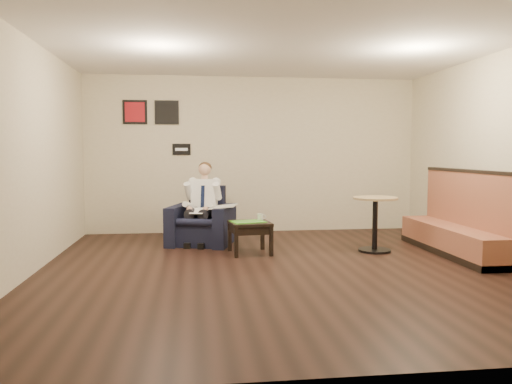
{
  "coord_description": "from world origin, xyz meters",
  "views": [
    {
      "loc": [
        -1.08,
        -6.02,
        1.45
      ],
      "look_at": [
        -0.18,
        1.2,
        0.87
      ],
      "focal_mm": 35.0,
      "sensor_mm": 36.0,
      "label": 1
    }
  ],
  "objects": [
    {
      "name": "smartphone",
      "position": [
        -0.26,
        1.17,
        0.46
      ],
      "size": [
        0.15,
        0.08,
        0.01
      ],
      "primitive_type": "cube",
      "rotation": [
        0.0,
        0.0,
        -0.06
      ],
      "color": "black",
      "rests_on": "side_table"
    },
    {
      "name": "banquette",
      "position": [
        2.59,
        0.62,
        0.59
      ],
      "size": [
        0.55,
        2.31,
        1.18
      ],
      "primitive_type": "cube",
      "color": "#97533A",
      "rests_on": "ground"
    },
    {
      "name": "coffee_mug",
      "position": [
        -0.13,
        1.14,
        0.51
      ],
      "size": [
        0.09,
        0.09,
        0.1
      ],
      "primitive_type": "cylinder",
      "rotation": [
        0.0,
        0.0,
        0.11
      ],
      "color": "white",
      "rests_on": "side_table"
    },
    {
      "name": "lap_papers",
      "position": [
        -1.03,
        1.62,
        0.55
      ],
      "size": [
        0.26,
        0.33,
        0.01
      ],
      "primitive_type": "cube",
      "rotation": [
        0.0,
        0.0,
        -0.22
      ],
      "color": "white",
      "rests_on": "seated_man"
    },
    {
      "name": "art_print_right",
      "position": [
        -1.55,
        2.98,
        2.15
      ],
      "size": [
        0.42,
        0.03,
        0.42
      ],
      "primitive_type": "cube",
      "color": "black",
      "rests_on": "wall_back"
    },
    {
      "name": "newspaper",
      "position": [
        -0.64,
        1.63,
        0.61
      ],
      "size": [
        0.5,
        0.57,
        0.01
      ],
      "primitive_type": "cube",
      "rotation": [
        0.0,
        0.0,
        -0.23
      ],
      "color": "silver",
      "rests_on": "armchair"
    },
    {
      "name": "side_table",
      "position": [
        -0.3,
        1.0,
        0.23
      ],
      "size": [
        0.62,
        0.62,
        0.46
      ],
      "primitive_type": "cube",
      "rotation": [
        0.0,
        0.0,
        0.11
      ],
      "color": "black",
      "rests_on": "ground"
    },
    {
      "name": "ceiling",
      "position": [
        0.0,
        0.0,
        2.8
      ],
      "size": [
        6.0,
        6.0,
        0.02
      ],
      "primitive_type": "cube",
      "color": "white",
      "rests_on": "wall_back"
    },
    {
      "name": "wall_back",
      "position": [
        0.0,
        3.0,
        1.4
      ],
      "size": [
        6.0,
        0.02,
        2.8
      ],
      "primitive_type": "cube",
      "color": "beige",
      "rests_on": "ground"
    },
    {
      "name": "green_folder",
      "position": [
        -0.32,
        0.97,
        0.46
      ],
      "size": [
        0.52,
        0.43,
        0.01
      ],
      "primitive_type": "cube",
      "rotation": [
        0.0,
        0.0,
        0.25
      ],
      "color": "#4ECB28",
      "rests_on": "side_table"
    },
    {
      "name": "seating_sign",
      "position": [
        -1.3,
        2.98,
        1.5
      ],
      "size": [
        0.32,
        0.02,
        0.2
      ],
      "primitive_type": "cube",
      "color": "black",
      "rests_on": "wall_back"
    },
    {
      "name": "cafe_table",
      "position": [
        1.53,
        0.92,
        0.4
      ],
      "size": [
        0.67,
        0.67,
        0.8
      ],
      "primitive_type": "cylinder",
      "rotation": [
        0.0,
        0.0,
        -0.04
      ],
      "color": "tan",
      "rests_on": "ground"
    },
    {
      "name": "wall_right",
      "position": [
        3.0,
        0.0,
        1.4
      ],
      "size": [
        0.02,
        6.0,
        2.8
      ],
      "primitive_type": "cube",
      "color": "beige",
      "rests_on": "ground"
    },
    {
      "name": "armchair",
      "position": [
        -0.97,
        1.83,
        0.45
      ],
      "size": [
        1.16,
        1.16,
        0.9
      ],
      "primitive_type": "cube",
      "rotation": [
        0.0,
        0.0,
        -0.29
      ],
      "color": "black",
      "rests_on": "ground"
    },
    {
      "name": "ground",
      "position": [
        0.0,
        0.0,
        0.0
      ],
      "size": [
        6.0,
        6.0,
        0.0
      ],
      "primitive_type": "plane",
      "color": "black",
      "rests_on": "ground"
    },
    {
      "name": "wall_front",
      "position": [
        0.0,
        -3.0,
        1.4
      ],
      "size": [
        6.0,
        0.02,
        2.8
      ],
      "primitive_type": "cube",
      "color": "beige",
      "rests_on": "ground"
    },
    {
      "name": "seated_man",
      "position": [
        -1.01,
        1.72,
        0.62
      ],
      "size": [
        0.81,
        1.01,
        1.24
      ],
      "primitive_type": null,
      "rotation": [
        0.0,
        0.0,
        -0.29
      ],
      "color": "white",
      "rests_on": "armchair"
    },
    {
      "name": "art_print_left",
      "position": [
        -2.1,
        2.98,
        2.15
      ],
      "size": [
        0.42,
        0.03,
        0.42
      ],
      "primitive_type": "cube",
      "color": "#AF151E",
      "rests_on": "wall_back"
    },
    {
      "name": "wall_left",
      "position": [
        -3.0,
        0.0,
        1.4
      ],
      "size": [
        0.02,
        6.0,
        2.8
      ],
      "primitive_type": "cube",
      "color": "beige",
      "rests_on": "ground"
    }
  ]
}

